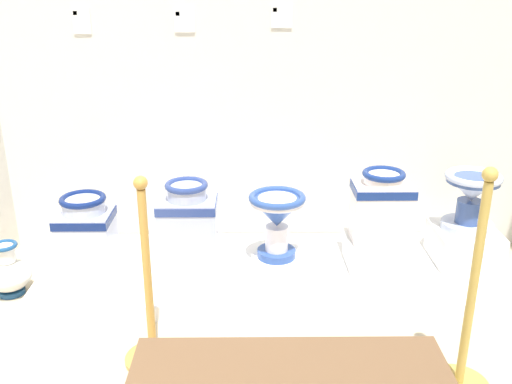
% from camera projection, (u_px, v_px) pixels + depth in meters
% --- Properties ---
extents(wall_back, '(3.79, 0.06, 2.92)m').
position_uv_depth(wall_back, '(279.00, 29.00, 3.52)').
color(wall_back, silver).
rests_on(wall_back, ground_plane).
extents(display_platform, '(2.89, 0.95, 0.09)m').
position_uv_depth(display_platform, '(279.00, 272.00, 3.53)').
color(display_platform, white).
rests_on(display_platform, ground_plane).
extents(plinth_block_pale_glazed, '(0.35, 0.39, 0.06)m').
position_uv_depth(plinth_block_pale_glazed, '(90.00, 262.00, 3.50)').
color(plinth_block_pale_glazed, white).
rests_on(plinth_block_pale_glazed, display_platform).
extents(antique_toilet_pale_glazed, '(0.32, 0.29, 0.40)m').
position_uv_depth(antique_toilet_pale_glazed, '(86.00, 227.00, 3.42)').
color(antique_toilet_pale_glazed, silver).
rests_on(antique_toilet_pale_glazed, plinth_block_pale_glazed).
extents(plinth_block_leftmost, '(0.34, 0.35, 0.04)m').
position_uv_depth(plinth_block_leftmost, '(190.00, 262.00, 3.51)').
color(plinth_block_leftmost, white).
rests_on(plinth_block_leftmost, display_platform).
extents(antique_toilet_leftmost, '(0.35, 0.27, 0.50)m').
position_uv_depth(antique_toilet_leftmost, '(188.00, 221.00, 3.41)').
color(antique_toilet_leftmost, '#ACB6DB').
rests_on(antique_toilet_leftmost, plinth_block_leftmost).
extents(plinth_block_broad_patterned, '(0.31, 0.35, 0.04)m').
position_uv_depth(plinth_block_broad_patterned, '(276.00, 260.00, 3.54)').
color(plinth_block_broad_patterned, white).
rests_on(plinth_block_broad_patterned, display_platform).
extents(antique_toilet_broad_patterned, '(0.34, 0.34, 0.41)m').
position_uv_depth(antique_toilet_broad_patterned, '(277.00, 214.00, 3.43)').
color(antique_toilet_broad_patterned, '#2C4C97').
rests_on(antique_toilet_broad_patterned, plinth_block_broad_patterned).
extents(plinth_block_slender_white, '(0.38, 0.35, 0.17)m').
position_uv_depth(plinth_block_slender_white, '(378.00, 251.00, 3.50)').
color(plinth_block_slender_white, white).
rests_on(plinth_block_slender_white, display_platform).
extents(antique_toilet_slender_white, '(0.35, 0.25, 0.44)m').
position_uv_depth(antique_toilet_slender_white, '(381.00, 205.00, 3.39)').
color(antique_toilet_slender_white, white).
rests_on(antique_toilet_slender_white, plinth_block_slender_white).
extents(plinth_block_rightmost, '(0.38, 0.39, 0.21)m').
position_uv_depth(plinth_block_rightmost, '(464.00, 245.00, 3.55)').
color(plinth_block_rightmost, white).
rests_on(plinth_block_rightmost, display_platform).
extents(antique_toilet_rightmost, '(0.33, 0.33, 0.36)m').
position_uv_depth(antique_toilet_rightmost, '(471.00, 194.00, 3.43)').
color(antique_toilet_rightmost, silver).
rests_on(antique_toilet_rightmost, plinth_block_rightmost).
extents(info_placard_first, '(0.11, 0.01, 0.15)m').
position_uv_depth(info_placard_first, '(81.00, 21.00, 3.46)').
color(info_placard_first, white).
extents(info_placard_second, '(0.13, 0.01, 0.14)m').
position_uv_depth(info_placard_second, '(184.00, 21.00, 3.47)').
color(info_placard_second, white).
extents(info_placard_third, '(0.13, 0.01, 0.13)m').
position_uv_depth(info_placard_third, '(282.00, 16.00, 3.46)').
color(info_placard_third, white).
extents(decorative_vase_companion, '(0.26, 0.26, 0.32)m').
position_uv_depth(decorative_vase_companion, '(9.00, 273.00, 3.33)').
color(decorative_vase_companion, navy).
rests_on(decorative_vase_companion, ground_plane).
extents(stanchion_post_near_left, '(0.28, 0.28, 0.95)m').
position_uv_depth(stanchion_post_near_left, '(150.00, 315.00, 2.69)').
color(stanchion_post_near_left, gold).
rests_on(stanchion_post_near_left, ground_plane).
extents(stanchion_post_near_right, '(0.27, 0.27, 1.06)m').
position_uv_depth(stanchion_post_near_right, '(466.00, 331.00, 2.49)').
color(stanchion_post_near_right, gold).
rests_on(stanchion_post_near_right, ground_plane).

